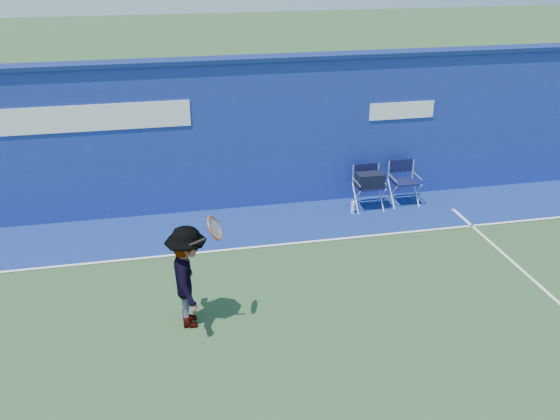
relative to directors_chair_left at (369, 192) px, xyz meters
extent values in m
plane|color=#2A4A27|center=(-2.77, -4.42, -0.38)|extent=(80.00, 80.00, 0.00)
cube|color=navy|center=(-2.77, 0.78, 1.12)|extent=(24.00, 0.40, 3.00)
cube|color=navy|center=(-2.77, 0.78, 2.66)|extent=(24.00, 0.50, 0.08)
cube|color=white|center=(-5.77, 0.57, 1.72)|extent=(4.50, 0.02, 0.50)
cube|color=white|center=(0.83, 0.57, 1.52)|extent=(1.40, 0.02, 0.35)
cube|color=navy|center=(-2.77, -0.32, -0.38)|extent=(24.00, 1.80, 0.01)
cube|color=white|center=(-2.77, -1.22, -0.37)|extent=(24.00, 0.06, 0.01)
cube|color=#0F1137|center=(0.00, 0.00, 0.12)|extent=(0.48, 0.41, 0.03)
cube|color=silver|center=(0.00, 0.24, 0.31)|extent=(0.55, 0.02, 0.40)
cube|color=#0F1137|center=(0.00, 0.24, 0.39)|extent=(0.48, 0.03, 0.28)
cube|color=black|center=(0.00, -0.03, 0.26)|extent=(0.55, 0.32, 0.30)
cube|color=#0F1137|center=(0.81, 0.07, 0.12)|extent=(0.48, 0.41, 0.03)
cube|color=silver|center=(0.81, 0.31, 0.32)|extent=(0.55, 0.02, 0.40)
cube|color=#0F1137|center=(0.81, 0.31, 0.40)|extent=(0.48, 0.03, 0.28)
cylinder|color=white|center=(-0.38, -0.16, -0.25)|extent=(0.07, 0.07, 0.26)
imported|color=#EA4738|center=(-3.89, -3.32, 0.40)|extent=(0.58, 1.01, 1.56)
torus|color=#AD4017|center=(-3.49, -3.44, 1.20)|extent=(0.30, 0.41, 0.34)
cylinder|color=gray|center=(-3.49, -3.44, 1.20)|extent=(0.23, 0.34, 0.28)
cylinder|color=black|center=(-3.78, -3.54, 1.04)|extent=(0.32, 0.13, 0.18)
camera|label=1|loc=(-4.09, -10.66, 4.79)|focal=38.00mm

